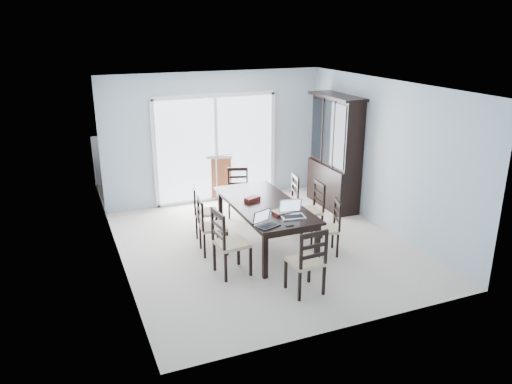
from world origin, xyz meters
TOP-DOWN VIEW (x-y plane):
  - floor at (0.00, 0.00)m, footprint 5.00×5.00m
  - ceiling at (0.00, 0.00)m, footprint 5.00×5.00m
  - back_wall at (0.00, 2.50)m, footprint 4.50×0.02m
  - wall_left at (-2.25, 0.00)m, footprint 0.02×5.00m
  - wall_right at (2.25, 0.00)m, footprint 0.02×5.00m
  - balcony at (0.00, 3.50)m, footprint 4.50×2.00m
  - railing at (0.00, 4.50)m, footprint 4.50×0.06m
  - dining_table at (0.00, 0.00)m, footprint 1.00×2.20m
  - china_hutch at (2.02, 1.25)m, footprint 0.50×1.38m
  - sliding_door at (0.00, 2.48)m, footprint 2.52×0.05m
  - chair_left_near at (-0.90, -0.69)m, footprint 0.49×0.48m
  - chair_left_mid at (-0.93, 0.11)m, footprint 0.45×0.44m
  - chair_left_far at (-0.82, 0.84)m, footprint 0.47×0.46m
  - chair_right_near at (0.86, -0.63)m, footprint 0.49×0.48m
  - chair_right_mid at (0.94, 0.11)m, footprint 0.45×0.44m
  - chair_right_far at (0.84, 0.79)m, footprint 0.46×0.45m
  - chair_end_near at (-0.07, -1.64)m, footprint 0.44×0.45m
  - chair_end_far at (0.11, 1.53)m, footprint 0.49×0.50m
  - laptop_dark at (-0.34, -0.90)m, footprint 0.37×0.31m
  - laptop_silver at (0.14, -0.72)m, footprint 0.39×0.30m
  - book_stack at (0.06, -0.52)m, footprint 0.30×0.25m
  - cell_phone at (-0.04, -1.00)m, footprint 0.12×0.07m
  - game_box at (-0.14, 0.17)m, footprint 0.28×0.21m
  - hot_tub at (-0.38, 3.34)m, footprint 2.15×2.01m

SIDE VIEW (x-z plane):
  - balcony at x=0.00m, z-range -0.10..0.00m
  - floor at x=0.00m, z-range 0.00..0.00m
  - hot_tub at x=-0.38m, z-range 0.00..0.94m
  - chair_left_far at x=-0.82m, z-range 0.03..1.04m
  - chair_right_near at x=0.86m, z-range 0.03..1.05m
  - chair_right_far at x=0.84m, z-range 0.03..1.06m
  - chair_end_far at x=0.11m, z-range 0.03..1.06m
  - railing at x=0.00m, z-range 0.00..1.10m
  - chair_left_mid at x=-0.93m, z-range 0.03..1.09m
  - chair_right_mid at x=0.94m, z-range 0.03..1.12m
  - chair_end_near at x=-0.07m, z-range 0.03..1.14m
  - chair_left_near at x=-0.90m, z-range 0.03..1.20m
  - dining_table at x=0.00m, z-range 0.30..1.05m
  - cell_phone at x=-0.04m, z-range 0.75..0.76m
  - book_stack at x=0.06m, z-range 0.75..0.79m
  - game_box at x=-0.14m, z-range 0.75..0.81m
  - laptop_dark at x=-0.34m, z-range 0.69..0.91m
  - laptop_silver at x=0.14m, z-range 0.69..0.93m
  - china_hutch at x=2.02m, z-range -0.03..2.17m
  - sliding_door at x=0.00m, z-range 0.00..2.18m
  - back_wall at x=0.00m, z-range 0.00..2.60m
  - wall_left at x=-2.25m, z-range 0.00..2.60m
  - wall_right at x=2.25m, z-range 0.00..2.60m
  - ceiling at x=0.00m, z-range 2.60..2.60m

